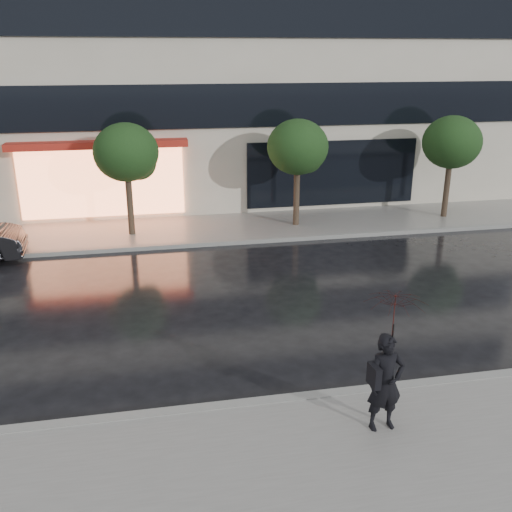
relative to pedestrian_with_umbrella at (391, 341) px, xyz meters
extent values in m
plane|color=black|center=(-1.34, 2.14, -1.76)|extent=(120.00, 120.00, 0.00)
cube|color=slate|center=(-1.34, -1.11, -1.70)|extent=(60.00, 4.50, 0.12)
cube|color=slate|center=(-1.34, 12.39, -1.70)|extent=(60.00, 3.50, 0.12)
cube|color=gray|center=(-1.34, 1.14, -1.69)|extent=(60.00, 0.25, 0.14)
cube|color=gray|center=(-1.34, 10.64, -1.69)|extent=(60.00, 0.25, 0.14)
cube|color=black|center=(-1.34, 14.08, 2.54)|extent=(28.00, 0.12, 1.60)
cube|color=black|center=(-1.34, 14.08, 5.74)|extent=(28.00, 0.12, 1.60)
cube|color=#FF8C59|center=(-5.34, 14.06, -0.16)|extent=(6.00, 0.10, 2.60)
cube|color=#AD251A|center=(-5.34, 13.73, 1.29)|extent=(6.40, 0.70, 0.25)
cube|color=black|center=(3.66, 14.08, -0.16)|extent=(7.00, 0.10, 2.60)
cylinder|color=#33261C|center=(-4.34, 12.14, -0.66)|extent=(0.22, 0.22, 2.20)
ellipsoid|color=black|center=(-4.34, 12.14, 1.24)|extent=(2.20, 2.20, 1.98)
sphere|color=black|center=(-3.94, 12.34, 0.84)|extent=(1.20, 1.20, 1.20)
cylinder|color=#33261C|center=(1.66, 12.14, -0.66)|extent=(0.22, 0.22, 2.20)
ellipsoid|color=black|center=(1.66, 12.14, 1.24)|extent=(2.20, 2.20, 1.98)
sphere|color=black|center=(2.06, 12.34, 0.84)|extent=(1.20, 1.20, 1.20)
cylinder|color=#33261C|center=(7.66, 12.14, -0.66)|extent=(0.22, 0.22, 2.20)
ellipsoid|color=black|center=(7.66, 12.14, 1.24)|extent=(2.20, 2.20, 1.98)
sphere|color=black|center=(8.06, 12.34, 0.84)|extent=(1.20, 1.20, 1.20)
imported|color=black|center=(-0.04, 0.00, -0.77)|extent=(0.67, 0.47, 1.74)
imported|color=black|center=(0.02, 0.00, 0.39)|extent=(1.08, 1.09, 0.92)
cylinder|color=black|center=(0.02, 0.00, -0.13)|extent=(0.02, 0.02, 0.87)
cube|color=black|center=(-0.29, -0.08, -0.56)|extent=(0.14, 0.33, 0.37)
camera|label=1|loc=(-3.74, -7.65, 4.41)|focal=40.00mm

